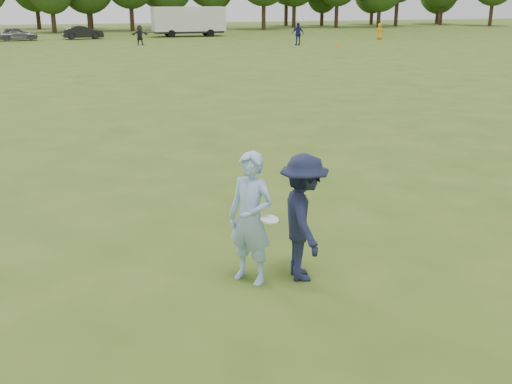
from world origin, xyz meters
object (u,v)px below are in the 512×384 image
player_far_c (380,31)px  field_cone (336,45)px  thrower (251,218)px  defender (303,218)px  cargo_trailer (189,20)px  car_f (83,32)px  player_far_b (298,34)px  car_e (17,34)px  player_far_d (140,35)px

player_far_c → field_cone: size_ratio=5.46×
thrower → defender: (0.79, -0.15, -0.03)m
cargo_trailer → car_f: bearing=-175.1°
player_far_b → player_far_c: 12.07m
player_far_c → defender: bearing=67.1°
defender → car_f: defender is taller
thrower → player_far_c: size_ratio=1.23×
thrower → car_e: thrower is taller
thrower → car_e: (-5.70, 58.87, -0.33)m
player_far_d → car_f: size_ratio=0.43×
defender → player_far_d: bearing=5.2°
car_e → car_f: size_ratio=0.96×
player_far_c → car_f: size_ratio=0.40×
defender → car_f: (-0.01, 59.52, -0.30)m
thrower → car_f: (0.77, 59.37, -0.33)m
thrower → player_far_d: 49.50m
car_e → car_f: (6.48, 0.49, 0.00)m
player_far_d → car_f: player_far_d is taller
player_far_c → player_far_d: player_far_d is taller
defender → car_e: defender is taller
defender → player_far_d: size_ratio=1.10×
player_far_b → cargo_trailer: 17.33m
defender → field_cone: size_ratio=6.54×
car_e → cargo_trailer: size_ratio=0.44×
car_e → field_cone: car_e is taller
defender → car_f: size_ratio=0.47×
car_f → cargo_trailer: 11.65m
thrower → cargo_trailer: size_ratio=0.22×
defender → cargo_trailer: cargo_trailer is taller
field_cone → thrower: bearing=-117.4°
car_e → car_f: car_f is taller
player_far_b → player_far_c: player_far_b is taller
player_far_d → field_cone: (16.12, -7.88, -0.74)m
car_e → field_cone: size_ratio=13.26×
thrower → player_far_d: thrower is taller
player_far_d → field_cone: 17.96m
car_f → cargo_trailer: size_ratio=0.46×
defender → player_far_b: size_ratio=0.97×
player_far_d → defender: bearing=-93.9°
thrower → car_f: 59.37m
defender → car_f: bearing=10.5°
player_far_c → cargo_trailer: (-17.77, 11.33, 0.96)m
player_far_c → car_e: size_ratio=0.41×
field_cone → defender: bearing=-116.4°
field_cone → cargo_trailer: 21.15m
player_far_b → defender: bearing=-67.8°
car_e → player_far_d: bearing=-136.3°
car_f → player_far_d: bearing=-163.0°
player_far_b → car_f: (-18.19, 15.00, -0.32)m
defender → car_e: 59.38m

